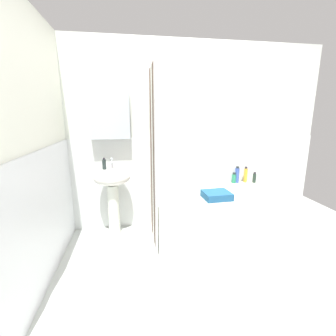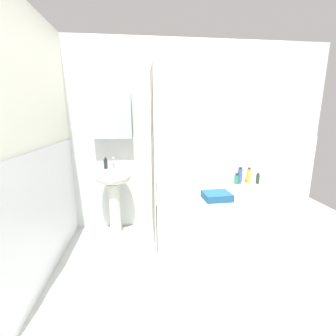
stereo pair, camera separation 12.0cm
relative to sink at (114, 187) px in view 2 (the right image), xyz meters
name	(u,v)px [view 2 (the right image)]	position (x,y,z in m)	size (l,w,h in m)	color
ground_plane	(216,284)	(1.00, -1.03, -0.65)	(4.80, 5.60, 0.04)	beige
wall_back_tiled	(186,142)	(0.94, 0.23, 0.51)	(3.60, 0.18, 2.40)	silver
wall_left_tiled	(36,159)	(-0.57, -0.69, 0.49)	(0.07, 1.81, 2.40)	silver
sink	(114,187)	(0.00, 0.00, 0.00)	(0.44, 0.34, 0.85)	silver
faucet	(113,162)	(0.00, 0.08, 0.29)	(0.03, 0.12, 0.12)	silver
soap_dispenser	(106,163)	(-0.08, 0.02, 0.29)	(0.04, 0.04, 0.14)	#25312F
bathtub	(216,214)	(1.26, -0.19, -0.34)	(1.52, 0.76, 0.57)	silver
shower_curtain	(153,159)	(0.48, -0.19, 0.37)	(0.01, 0.76, 2.00)	white
body_wash_bottle	(258,179)	(1.92, 0.10, 0.01)	(0.05, 0.05, 0.15)	#213129
lotion_bottle	(249,176)	(1.80, 0.13, 0.05)	(0.05, 0.05, 0.22)	gold
conditioner_bottle	(240,176)	(1.68, 0.13, 0.05)	(0.06, 0.06, 0.23)	#3650A3
shampoo_bottle	(237,179)	(1.63, 0.12, 0.01)	(0.06, 0.06, 0.15)	#247B58
towel_folded	(217,196)	(1.17, -0.42, -0.02)	(0.30, 0.26, 0.08)	#205481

